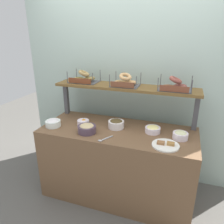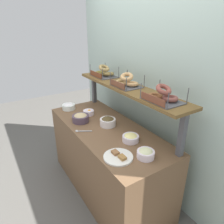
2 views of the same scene
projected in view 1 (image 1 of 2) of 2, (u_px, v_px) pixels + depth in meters
The scene contains 17 objects.
ground_plane at pixel (117, 192), 2.63m from camera, with size 8.00×8.00×0.00m, color #595651.
back_wall at pixel (131, 87), 2.69m from camera, with size 2.89×0.06×2.40m, color #A9C1B5.
deli_counter at pixel (118, 163), 2.48m from camera, with size 1.69×0.70×0.85m, color brown.
shelf_riser_left at pixel (66, 99), 2.74m from camera, with size 0.05×0.05×0.40m, color #4C4C51.
shelf_riser_right at pixel (196, 113), 2.26m from camera, with size 0.05×0.05×0.40m, color #4C4C51.
upper_shelf at pixel (125, 87), 2.42m from camera, with size 1.65×0.32×0.03m, color brown.
bowl_cream_cheese at pixel (53, 123), 2.40m from camera, with size 0.17×0.17×0.09m.
bowl_scallion_spread at pixel (180, 135), 2.12m from camera, with size 0.15×0.15×0.08m.
bowl_chocolate_spread at pixel (116, 124), 2.36m from camera, with size 0.18×0.18×0.10m.
bowl_hummus at pixel (87, 128), 2.25m from camera, with size 0.20×0.20×0.10m.
bowl_egg_salad at pixel (153, 129), 2.25m from camera, with size 0.16×0.16×0.07m.
bowl_fruit_salad at pixel (83, 122), 2.44m from camera, with size 0.13×0.13×0.07m.
serving_plate_white at pixel (166, 145), 1.99m from camera, with size 0.26×0.26×0.04m.
serving_spoon_near_plate at pixel (103, 139), 2.10m from camera, with size 0.11×0.16×0.01m.
bagel_basket_everything at pixel (84, 78), 2.57m from camera, with size 0.34×0.25×0.15m.
bagel_basket_sesame at pixel (125, 82), 2.39m from camera, with size 0.31×0.26×0.15m.
bagel_basket_cinnamon_raisin at pixel (175, 86), 2.22m from camera, with size 0.34×0.26×0.15m.
Camera 1 is at (0.63, -2.02, 1.85)m, focal length 34.10 mm.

